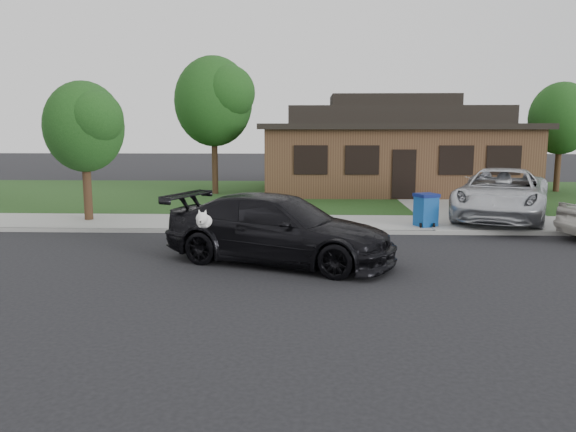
{
  "coord_description": "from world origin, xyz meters",
  "views": [
    {
      "loc": [
        -0.07,
        -13.25,
        3.14
      ],
      "look_at": [
        -0.56,
        -0.11,
        1.1
      ],
      "focal_mm": 35.0,
      "sensor_mm": 36.0,
      "label": 1
    }
  ],
  "objects": [
    {
      "name": "sedan",
      "position": [
        -0.77,
        -0.22,
        0.8
      ],
      "size": [
        5.97,
        4.11,
        1.61
      ],
      "rotation": [
        0.0,
        0.0,
        1.2
      ],
      "color": "black",
      "rests_on": "ground"
    },
    {
      "name": "driveway",
      "position": [
        6.0,
        10.0,
        0.07
      ],
      "size": [
        4.5,
        13.0,
        0.14
      ],
      "primitive_type": "cube",
      "color": "gray",
      "rests_on": "ground"
    },
    {
      "name": "tree_0",
      "position": [
        -4.34,
        12.88,
        4.48
      ],
      "size": [
        3.78,
        3.6,
        6.34
      ],
      "color": "#332114",
      "rests_on": "ground"
    },
    {
      "name": "recycling_bin",
      "position": [
        3.6,
        4.3,
        0.64
      ],
      "size": [
        0.81,
        0.81,
        1.03
      ],
      "rotation": [
        0.0,
        0.0,
        0.41
      ],
      "color": "navy",
      "rests_on": "sidewalk"
    },
    {
      "name": "tree_1",
      "position": [
        12.14,
        14.4,
        3.71
      ],
      "size": [
        3.15,
        3.0,
        5.25
      ],
      "color": "#332114",
      "rests_on": "ground"
    },
    {
      "name": "minivan",
      "position": [
        6.46,
        5.87,
        0.98
      ],
      "size": [
        4.93,
        6.65,
        1.68
      ],
      "primitive_type": "imported",
      "rotation": [
        0.0,
        0.0,
        -0.4
      ],
      "color": "silver",
      "rests_on": "driveway"
    },
    {
      "name": "tree_2",
      "position": [
        -7.38,
        5.11,
        3.27
      ],
      "size": [
        2.73,
        2.6,
        4.59
      ],
      "color": "#332114",
      "rests_on": "ground"
    },
    {
      "name": "house",
      "position": [
        4.0,
        15.0,
        2.13
      ],
      "size": [
        12.6,
        8.6,
        4.65
      ],
      "color": "#422B1C",
      "rests_on": "ground"
    },
    {
      "name": "sidewalk",
      "position": [
        0.0,
        5.0,
        0.06
      ],
      "size": [
        60.0,
        3.0,
        0.12
      ],
      "primitive_type": "cube",
      "color": "gray",
      "rests_on": "ground"
    },
    {
      "name": "curb",
      "position": [
        0.0,
        3.5,
        0.06
      ],
      "size": [
        60.0,
        0.12,
        0.12
      ],
      "primitive_type": "cube",
      "color": "gray",
      "rests_on": "ground"
    },
    {
      "name": "lawn",
      "position": [
        0.0,
        13.0,
        0.07
      ],
      "size": [
        60.0,
        13.0,
        0.13
      ],
      "primitive_type": "cube",
      "color": "#193814",
      "rests_on": "ground"
    },
    {
      "name": "ground",
      "position": [
        0.0,
        0.0,
        0.0
      ],
      "size": [
        120.0,
        120.0,
        0.0
      ],
      "primitive_type": "plane",
      "color": "black",
      "rests_on": "ground"
    }
  ]
}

